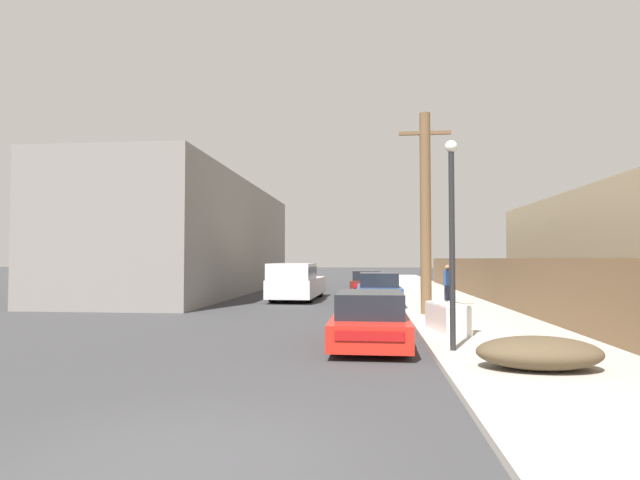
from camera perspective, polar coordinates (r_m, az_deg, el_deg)
name	(u,v)px	position (r m, az deg, el deg)	size (l,w,h in m)	color
ground_plane	(173,469)	(5.49, -16.43, -23.85)	(220.00, 220.00, 0.00)	#38383A
sidewalk_curb	(430,294)	(28.51, 12.47, -6.06)	(4.20, 63.00, 0.12)	#ADA89E
discarded_fridge	(447,317)	(13.68, 14.33, -8.57)	(0.96, 1.90, 0.76)	silver
parked_sports_car_red	(370,320)	(12.13, 5.74, -9.04)	(1.79, 4.68, 1.26)	red
car_parked_mid	(378,291)	(21.30, 6.70, -5.79)	(1.84, 4.28, 1.45)	#2D478C
car_parked_far	(367,283)	(28.97, 5.38, -4.92)	(1.82, 4.43, 1.34)	#5B1E19
pickup_truck	(296,282)	(24.38, -2.77, -4.78)	(2.26, 5.96, 1.81)	silver
utility_pole	(425,211)	(17.82, 11.96, 3.28)	(1.80, 0.38, 7.03)	brown
street_lamp	(452,227)	(10.89, 14.84, 1.46)	(0.26, 0.26, 4.43)	#232326
brush_pile	(539,353)	(9.63, 23.74, -11.72)	(2.13, 1.23, 0.57)	brown
wooden_fence	(487,280)	(23.94, 18.54, -4.31)	(0.08, 36.56, 1.93)	brown
building_left_block	(197,239)	(31.12, -13.89, 0.15)	(7.00, 22.59, 6.49)	gray
pedestrian	(448,284)	(21.91, 14.38, -4.88)	(0.34, 0.34, 1.65)	#282D42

